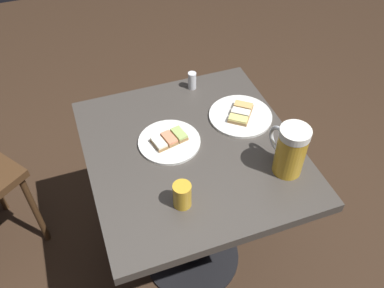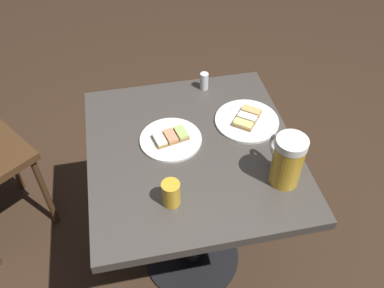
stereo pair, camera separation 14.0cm
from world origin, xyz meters
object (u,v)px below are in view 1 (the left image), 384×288
at_px(plate_near, 169,141).
at_px(beer_mug, 290,150).
at_px(beer_glass_small, 182,195).
at_px(plate_far, 240,115).
at_px(salt_shaker, 192,81).

height_order(plate_near, beer_mug, beer_mug).
relative_size(beer_mug, beer_glass_small, 2.09).
xyz_separation_m(plate_near, plate_far, (-0.04, 0.29, -0.00)).
distance_m(plate_near, beer_glass_small, 0.27).
distance_m(beer_mug, salt_shaker, 0.54).
xyz_separation_m(plate_near, beer_glass_small, (0.26, -0.04, 0.03)).
xyz_separation_m(plate_far, beer_glass_small, (0.30, -0.33, 0.04)).
xyz_separation_m(plate_far, salt_shaker, (-0.23, -0.11, 0.03)).
relative_size(beer_mug, salt_shaker, 2.53).
bearing_deg(plate_near, salt_shaker, 145.87).
bearing_deg(salt_shaker, beer_mug, 15.56).
distance_m(plate_far, beer_glass_small, 0.45).
bearing_deg(plate_near, beer_mug, 52.86).
height_order(plate_near, beer_glass_small, beer_glass_small).
height_order(plate_far, beer_glass_small, beer_glass_small).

